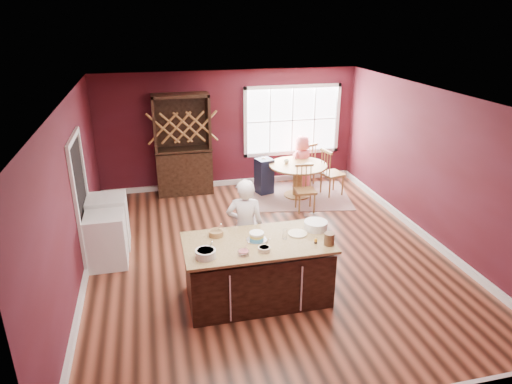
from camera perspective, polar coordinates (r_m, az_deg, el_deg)
room_shell at (r=7.39m, az=1.56°, el=1.41°), size 7.00×7.00×7.00m
window at (r=10.95m, az=4.55°, el=8.93°), size 2.36×0.10×1.66m
doorway at (r=7.93m, az=-20.89°, el=-1.14°), size 0.08×1.26×2.13m
kitchen_island at (r=6.63m, az=0.18°, el=-9.87°), size 2.06×1.08×0.92m
dining_table at (r=10.21m, az=5.24°, el=2.30°), size 1.29×1.29×0.75m
baker at (r=7.05m, az=-1.36°, el=-4.51°), size 0.66×0.52×1.60m
layer_cake at (r=6.40m, az=0.08°, el=-5.57°), size 0.29×0.29×0.12m
bowl_blue at (r=6.02m, az=-6.32°, el=-7.67°), size 0.27×0.27×0.11m
bowl_yellow at (r=6.56m, az=-5.00°, el=-5.15°), size 0.21×0.21×0.08m
bowl_pink at (r=6.05m, az=-1.57°, el=-7.60°), size 0.16×0.16×0.06m
bowl_olive at (r=6.13m, az=1.02°, el=-7.16°), size 0.17×0.17×0.06m
drinking_glass at (r=6.45m, az=3.63°, el=-5.27°), size 0.07×0.07×0.15m
dinner_plate at (r=6.62m, az=5.21°, el=-5.19°), size 0.28×0.28×0.02m
white_tub at (r=6.78m, az=7.48°, el=-4.13°), size 0.35×0.35×0.12m
stoneware_crock at (r=6.35m, az=9.14°, el=-5.82°), size 0.14×0.14×0.17m
toy_figurine at (r=6.38m, az=7.47°, el=-6.09°), size 0.05×0.05×0.08m
rug at (r=10.39m, az=5.15°, el=-0.45°), size 2.58×2.17×0.01m
chair_east at (r=10.40m, az=9.54°, el=2.53°), size 0.52×0.54×1.09m
chair_south at (r=9.47m, az=6.21°, el=0.41°), size 0.44×0.43×0.98m
chair_north at (r=10.96m, az=6.07°, el=3.58°), size 0.57×0.56×1.05m
seated_woman at (r=10.70m, az=5.75°, el=3.75°), size 0.73×0.64×1.26m
high_chair at (r=10.38m, az=1.03°, el=2.09°), size 0.42×0.42×0.85m
toddler at (r=10.24m, az=0.68°, el=4.07°), size 0.18×0.14×0.26m
table_plate at (r=10.16m, az=6.62°, el=3.48°), size 0.20×0.20×0.01m
table_cup at (r=10.17m, az=3.82°, el=3.82°), size 0.13×0.13×0.09m
hutch at (r=10.32m, az=-9.13°, el=5.80°), size 1.23×0.51×2.26m
washer at (r=7.83m, az=-18.18°, el=-5.74°), size 0.61×0.59×0.89m
dryer at (r=8.40m, az=-17.93°, el=-3.60°), size 0.65×0.63×0.94m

